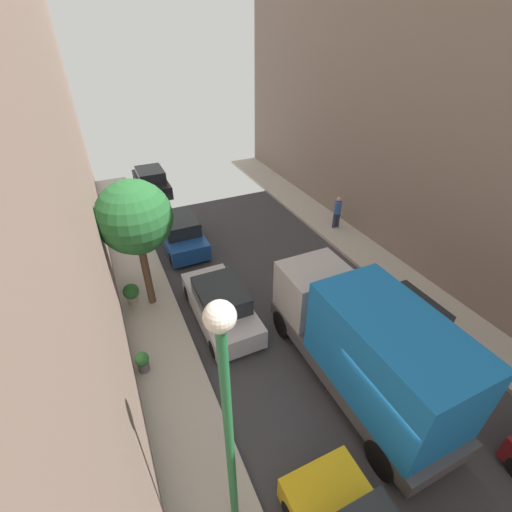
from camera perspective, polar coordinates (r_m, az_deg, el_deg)
name	(u,v)px	position (r m, az deg, el deg)	size (l,w,h in m)	color
ground	(392,431)	(11.22, 21.18, -24.95)	(32.00, 32.00, 0.00)	#38383D
parked_car_left_3	(221,305)	(12.83, -5.76, -7.88)	(1.78, 4.20, 1.57)	silver
parked_car_left_4	(180,233)	(17.39, -12.22, 3.72)	(1.78, 4.20, 1.57)	#194799
parked_car_left_5	(151,182)	(23.83, -16.63, 11.49)	(1.78, 4.20, 1.57)	black
parked_car_right_2	(403,320)	(13.18, 22.82, -9.61)	(1.78, 4.20, 1.57)	red
delivery_truck	(364,344)	(10.44, 17.20, -13.50)	(2.26, 6.60, 3.38)	#4C4C51
pedestrian	(337,211)	(18.72, 13.07, 7.10)	(0.40, 0.36, 1.72)	#2D334C
street_tree_0	(135,218)	(12.38, -19.09, 5.85)	(2.53, 2.53, 4.93)	brown
potted_plant_2	(107,210)	(21.15, -23.01, 6.87)	(0.50, 0.50, 0.77)	brown
potted_plant_4	(143,361)	(11.76, -17.95, -15.96)	(0.43, 0.43, 0.72)	slate
potted_plant_5	(131,293)	(14.22, -19.59, -5.65)	(0.60, 0.60, 0.85)	#B2A899
lamp_post	(227,409)	(6.00, -4.74, -23.53)	(0.44, 0.44, 6.20)	#26723F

